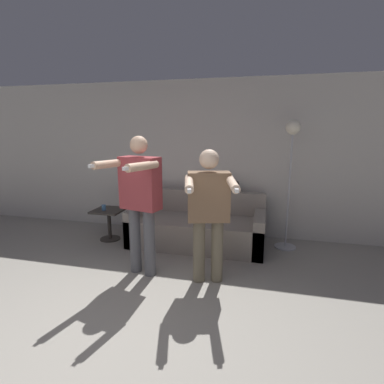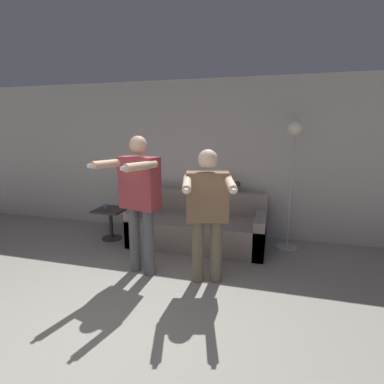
% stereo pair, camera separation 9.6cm
% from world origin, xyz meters
% --- Properties ---
extents(ground_plane, '(16.00, 16.00, 0.00)m').
position_xyz_m(ground_plane, '(0.00, 0.00, 0.00)').
color(ground_plane, gray).
extents(wall_back, '(10.00, 0.05, 2.60)m').
position_xyz_m(wall_back, '(0.00, 3.18, 1.30)').
color(wall_back, beige).
rests_on(wall_back, ground_plane).
extents(couch, '(2.08, 0.91, 0.80)m').
position_xyz_m(couch, '(0.31, 2.58, 0.27)').
color(couch, gray).
rests_on(couch, ground_plane).
extents(person_left, '(0.66, 0.77, 1.72)m').
position_xyz_m(person_left, '(-0.14, 1.43, 1.01)').
color(person_left, '#56565B').
rests_on(person_left, ground_plane).
extents(person_right, '(0.66, 0.77, 1.58)m').
position_xyz_m(person_right, '(0.71, 1.43, 0.92)').
color(person_right, '#6B604C').
rests_on(person_right, ground_plane).
extents(cat, '(0.47, 0.12, 0.19)m').
position_xyz_m(cat, '(0.74, 2.93, 0.89)').
color(cat, '#3D3833').
rests_on(cat, couch).
extents(floor_lamp, '(0.32, 0.32, 1.93)m').
position_xyz_m(floor_lamp, '(1.67, 2.76, 1.43)').
color(floor_lamp, '#B2B2B7').
rests_on(floor_lamp, ground_plane).
extents(side_table, '(0.47, 0.47, 0.51)m').
position_xyz_m(side_table, '(-1.14, 2.42, 0.37)').
color(side_table, '#38332D').
rests_on(side_table, ground_plane).
extents(cup, '(0.07, 0.07, 0.09)m').
position_xyz_m(cup, '(-1.19, 2.37, 0.56)').
color(cup, '#3D6693').
rests_on(cup, side_table).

